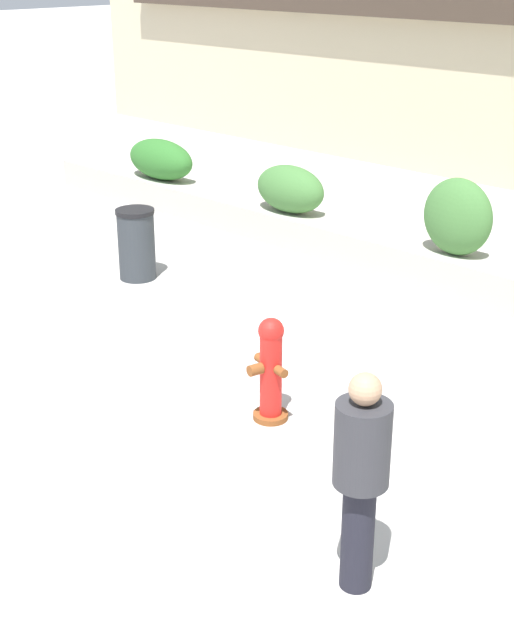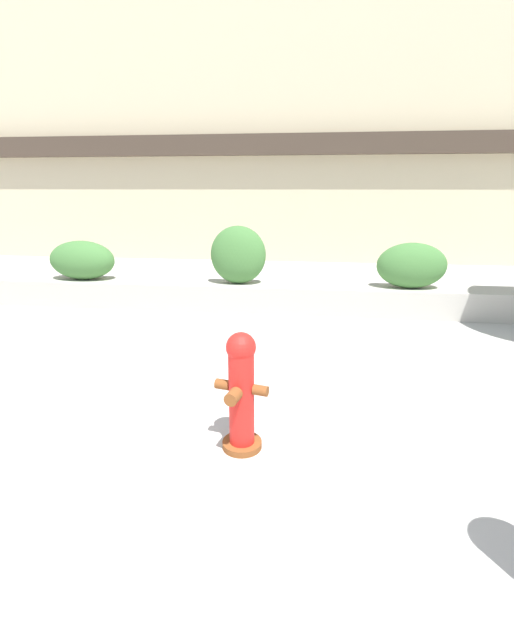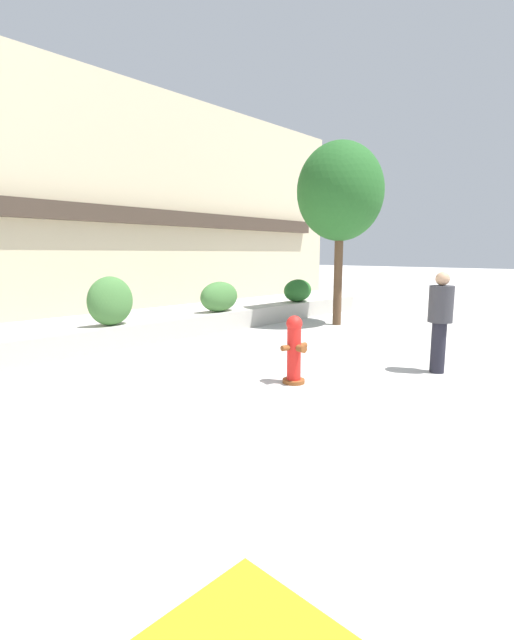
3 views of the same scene
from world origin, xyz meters
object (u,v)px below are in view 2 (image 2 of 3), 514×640
hedge_bush_3 (412,266)px  fire_hydrant (241,391)px  hedge_bush_2 (238,255)px  hedge_bush_1 (82,260)px

hedge_bush_3 → fire_hydrant: (-2.31, -4.44, -0.35)m
hedge_bush_2 → hedge_bush_3: 3.08m
hedge_bush_1 → hedge_bush_2: hedge_bush_2 is taller
hedge_bush_3 → fire_hydrant: size_ratio=1.11×
hedge_bush_3 → fire_hydrant: hedge_bush_3 is taller
hedge_bush_2 → fire_hydrant: bearing=-80.3°
hedge_bush_1 → hedge_bush_3: 6.12m
hedge_bush_3 → fire_hydrant: 5.02m
hedge_bush_3 → hedge_bush_1: bearing=180.0°
hedge_bush_2 → hedge_bush_1: bearing=180.0°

